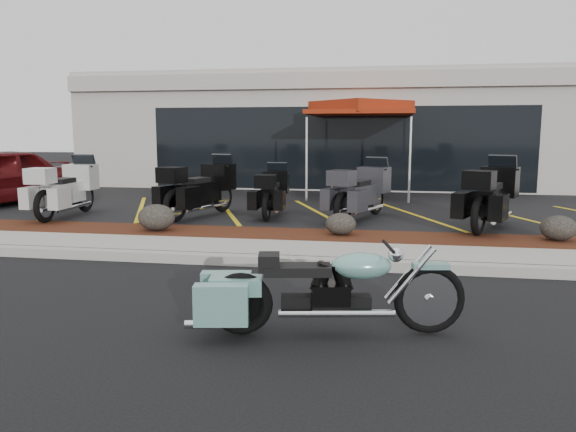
% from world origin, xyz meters
% --- Properties ---
extents(ground, '(90.00, 90.00, 0.00)m').
position_xyz_m(ground, '(0.00, 0.00, 0.00)').
color(ground, black).
rests_on(ground, ground).
extents(curb, '(24.00, 0.25, 0.15)m').
position_xyz_m(curb, '(0.00, 0.90, 0.07)').
color(curb, gray).
rests_on(curb, ground).
extents(sidewalk, '(24.00, 1.20, 0.15)m').
position_xyz_m(sidewalk, '(0.00, 1.60, 0.07)').
color(sidewalk, gray).
rests_on(sidewalk, ground).
extents(mulch_bed, '(24.00, 1.20, 0.16)m').
position_xyz_m(mulch_bed, '(0.00, 2.80, 0.08)').
color(mulch_bed, '#33180B').
rests_on(mulch_bed, ground).
extents(upper_lot, '(26.00, 9.60, 0.15)m').
position_xyz_m(upper_lot, '(0.00, 8.20, 0.07)').
color(upper_lot, black).
rests_on(upper_lot, ground).
extents(dealership_building, '(18.00, 8.16, 4.00)m').
position_xyz_m(dealership_building, '(0.00, 14.47, 2.01)').
color(dealership_building, '#A9A398').
rests_on(dealership_building, ground).
extents(boulder_left, '(0.71, 0.59, 0.50)m').
position_xyz_m(boulder_left, '(-2.76, 2.69, 0.41)').
color(boulder_left, black).
rests_on(boulder_left, mulch_bed).
extents(boulder_mid, '(0.56, 0.47, 0.40)m').
position_xyz_m(boulder_mid, '(0.73, 2.83, 0.36)').
color(boulder_mid, black).
rests_on(boulder_mid, mulch_bed).
extents(boulder_right, '(0.61, 0.51, 0.43)m').
position_xyz_m(boulder_right, '(4.47, 2.92, 0.38)').
color(boulder_right, black).
rests_on(boulder_right, mulch_bed).
extents(hero_cruiser, '(2.75, 1.13, 0.94)m').
position_xyz_m(hero_cruiser, '(1.96, -1.68, 0.47)').
color(hero_cruiser, '#659D92').
rests_on(hero_cruiser, ground).
extents(touring_white, '(0.94, 2.34, 1.35)m').
position_xyz_m(touring_white, '(-5.45, 4.87, 0.83)').
color(touring_white, silver).
rests_on(touring_white, upper_lot).
extents(touring_black_front, '(1.60, 2.51, 1.36)m').
position_xyz_m(touring_black_front, '(-2.24, 5.36, 0.83)').
color(touring_black_front, black).
rests_on(touring_black_front, upper_lot).
extents(touring_black_mid, '(0.83, 2.03, 1.17)m').
position_xyz_m(touring_black_mid, '(-0.98, 5.60, 0.73)').
color(touring_black_mid, black).
rests_on(touring_black_mid, upper_lot).
extents(touring_grey, '(1.67, 2.41, 1.31)m').
position_xyz_m(touring_grey, '(1.31, 5.54, 0.81)').
color(touring_grey, '#302F34').
rests_on(touring_grey, upper_lot).
extents(touring_black_rear, '(1.78, 2.58, 1.41)m').
position_xyz_m(touring_black_rear, '(3.85, 4.81, 0.85)').
color(touring_black_rear, black).
rests_on(touring_black_rear, upper_lot).
extents(traffic_cone, '(0.40, 0.40, 0.47)m').
position_xyz_m(traffic_cone, '(0.10, 7.81, 0.38)').
color(traffic_cone, '#D96407').
rests_on(traffic_cone, upper_lot).
extents(popup_canopy, '(3.89, 3.89, 2.75)m').
position_xyz_m(popup_canopy, '(0.76, 9.29, 2.64)').
color(popup_canopy, silver).
rests_on(popup_canopy, upper_lot).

